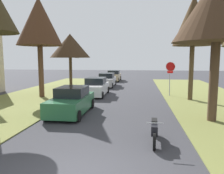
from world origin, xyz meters
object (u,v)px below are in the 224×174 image
(street_tree_left_far, at_px, (70,46))
(parked_sedan_silver, at_px, (107,80))
(street_tree_left_mid_b, at_px, (39,22))
(parked_sedan_white, at_px, (96,87))
(parked_sedan_green, at_px, (72,101))
(parked_motorcycle, at_px, (154,130))
(parked_sedan_tan, at_px, (114,76))
(street_tree_right_mid_a, at_px, (218,8))
(stop_sign_far, at_px, (170,71))
(street_tree_right_mid_b, at_px, (193,21))

(street_tree_left_far, height_order, parked_sedan_silver, street_tree_left_far)
(street_tree_left_mid_b, relative_size, parked_sedan_white, 1.86)
(parked_sedan_green, height_order, parked_sedan_silver, same)
(parked_sedan_white, relative_size, parked_motorcycle, 2.15)
(parked_sedan_silver, relative_size, parked_sedan_tan, 1.00)
(parked_sedan_green, relative_size, parked_motorcycle, 2.15)
(street_tree_right_mid_a, relative_size, parked_sedan_silver, 1.68)
(street_tree_left_far, distance_m, parked_sedan_silver, 5.80)
(street_tree_left_mid_b, bearing_deg, parked_motorcycle, -46.12)
(street_tree_right_mid_a, xyz_separation_m, street_tree_left_mid_b, (-11.97, 5.88, 0.52))
(stop_sign_far, height_order, parked_motorcycle, stop_sign_far)
(stop_sign_far, height_order, street_tree_right_mid_a, street_tree_right_mid_a)
(stop_sign_far, height_order, street_tree_left_mid_b, street_tree_left_mid_b)
(street_tree_right_mid_a, distance_m, parked_sedan_silver, 16.78)
(parked_sedan_white, bearing_deg, parked_motorcycle, -67.30)
(stop_sign_far, distance_m, street_tree_left_mid_b, 11.73)
(stop_sign_far, bearing_deg, parked_sedan_tan, 116.36)
(street_tree_right_mid_a, height_order, street_tree_left_mid_b, street_tree_left_mid_b)
(parked_sedan_silver, height_order, parked_sedan_tan, same)
(street_tree_right_mid_a, distance_m, street_tree_left_far, 16.52)
(street_tree_right_mid_a, relative_size, parked_sedan_green, 1.68)
(parked_sedan_white, relative_size, parked_sedan_tan, 1.00)
(street_tree_right_mid_b, bearing_deg, parked_sedan_white, 169.48)
(parked_sedan_tan, bearing_deg, parked_motorcycle, -79.46)
(street_tree_right_mid_b, height_order, parked_sedan_silver, street_tree_right_mid_b)
(street_tree_left_mid_b, xyz_separation_m, parked_sedan_green, (4.26, -5.15, -5.49))
(stop_sign_far, bearing_deg, street_tree_left_mid_b, -169.93)
(street_tree_left_mid_b, xyz_separation_m, parked_sedan_white, (4.33, 1.59, -5.49))
(parked_sedan_white, height_order, parked_sedan_tan, same)
(street_tree_right_mid_a, bearing_deg, parked_sedan_white, 135.65)
(street_tree_left_mid_b, xyz_separation_m, parked_sedan_silver, (4.31, 8.19, -5.49))
(street_tree_right_mid_b, height_order, parked_sedan_tan, street_tree_right_mid_b)
(street_tree_left_far, height_order, parked_sedan_white, street_tree_left_far)
(parked_sedan_tan, bearing_deg, street_tree_right_mid_a, -69.94)
(street_tree_left_far, bearing_deg, street_tree_right_mid_b, -27.13)
(street_tree_right_mid_a, height_order, parked_sedan_tan, street_tree_right_mid_a)
(parked_sedan_silver, bearing_deg, parked_sedan_tan, 89.80)
(parked_sedan_silver, bearing_deg, stop_sign_far, -43.86)
(parked_sedan_silver, bearing_deg, street_tree_left_far, -150.03)
(stop_sign_far, distance_m, street_tree_right_mid_a, 8.65)
(street_tree_right_mid_a, xyz_separation_m, parked_sedan_green, (-7.71, 0.73, -4.98))
(stop_sign_far, xyz_separation_m, parked_sedan_white, (-6.50, -0.33, -1.44))
(street_tree_left_mid_b, height_order, parked_sedan_white, street_tree_left_mid_b)
(parked_sedan_silver, xyz_separation_m, parked_sedan_tan, (0.02, 6.85, 0.00))
(street_tree_left_far, bearing_deg, parked_sedan_silver, 29.97)
(street_tree_right_mid_a, distance_m, parked_motorcycle, 6.93)
(street_tree_right_mid_b, bearing_deg, street_tree_right_mid_a, -91.96)
(stop_sign_far, distance_m, parked_sedan_white, 6.67)
(street_tree_right_mid_b, distance_m, street_tree_left_far, 13.07)
(street_tree_right_mid_a, xyz_separation_m, parked_sedan_white, (-7.64, 7.47, -4.98))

